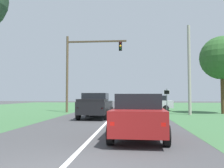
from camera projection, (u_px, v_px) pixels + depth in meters
name	position (u px, v px, depth m)	size (l,w,h in m)	color
ground_plane	(108.00, 121.00, 15.81)	(120.00, 120.00, 0.00)	#424244
red_suv_near	(139.00, 114.00, 9.54)	(2.29, 4.64, 1.78)	maroon
pickup_truck_lead	(96.00, 105.00, 18.05)	(2.36, 4.99, 1.92)	black
traffic_light	(82.00, 63.00, 24.44)	(6.32, 0.40, 7.97)	brown
keep_moving_sign	(167.00, 97.00, 23.08)	(0.60, 0.09, 2.42)	gray
oak_tree_right	(222.00, 58.00, 22.68)	(4.18, 4.18, 7.48)	#4C351E
crossing_suv_far	(152.00, 103.00, 27.12)	(4.69, 2.18, 1.75)	silver
utility_pole_right	(189.00, 70.00, 21.33)	(0.28, 0.28, 8.19)	#9E998E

